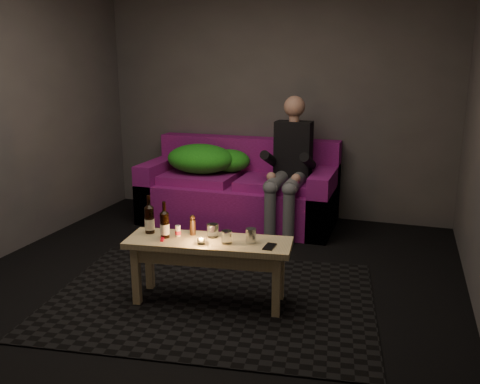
{
  "coord_description": "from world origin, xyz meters",
  "views": [
    {
      "loc": [
        1.44,
        -3.39,
        1.73
      ],
      "look_at": [
        0.01,
        0.95,
        0.57
      ],
      "focal_mm": 38.0,
      "sensor_mm": 36.0,
      "label": 1
    }
  ],
  "objects_px": {
    "sofa": "(240,192)",
    "coffee_table": "(209,251)",
    "steel_cup": "(251,236)",
    "beer_bottle_b": "(165,224)",
    "beer_bottle_a": "(149,219)",
    "person": "(290,163)"
  },
  "relations": [
    {
      "from": "sofa",
      "to": "coffee_table",
      "type": "bearing_deg",
      "value": -78.25
    },
    {
      "from": "sofa",
      "to": "coffee_table",
      "type": "distance_m",
      "value": 2.04
    },
    {
      "from": "coffee_table",
      "to": "steel_cup",
      "type": "height_order",
      "value": "steel_cup"
    },
    {
      "from": "sofa",
      "to": "beer_bottle_b",
      "type": "distance_m",
      "value": 2.06
    },
    {
      "from": "sofa",
      "to": "beer_bottle_a",
      "type": "bearing_deg",
      "value": -91.87
    },
    {
      "from": "sofa",
      "to": "coffee_table",
      "type": "height_order",
      "value": "sofa"
    },
    {
      "from": "sofa",
      "to": "coffee_table",
      "type": "xyz_separation_m",
      "value": [
        0.41,
        -1.99,
        0.08
      ]
    },
    {
      "from": "beer_bottle_a",
      "to": "beer_bottle_b",
      "type": "bearing_deg",
      "value": -20.71
    },
    {
      "from": "coffee_table",
      "to": "beer_bottle_a",
      "type": "bearing_deg",
      "value": 178.55
    },
    {
      "from": "coffee_table",
      "to": "steel_cup",
      "type": "relative_size",
      "value": 11.97
    },
    {
      "from": "coffee_table",
      "to": "beer_bottle_a",
      "type": "relative_size",
      "value": 4.26
    },
    {
      "from": "beer_bottle_a",
      "to": "beer_bottle_b",
      "type": "distance_m",
      "value": 0.17
    },
    {
      "from": "beer_bottle_b",
      "to": "coffee_table",
      "type": "bearing_deg",
      "value": 8.14
    },
    {
      "from": "coffee_table",
      "to": "beer_bottle_a",
      "type": "distance_m",
      "value": 0.52
    },
    {
      "from": "person",
      "to": "beer_bottle_a",
      "type": "height_order",
      "value": "person"
    },
    {
      "from": "person",
      "to": "beer_bottle_b",
      "type": "relative_size",
      "value": 5.17
    },
    {
      "from": "coffee_table",
      "to": "person",
      "type": "bearing_deg",
      "value": 84.36
    },
    {
      "from": "sofa",
      "to": "beer_bottle_b",
      "type": "relative_size",
      "value": 7.74
    },
    {
      "from": "coffee_table",
      "to": "beer_bottle_b",
      "type": "relative_size",
      "value": 4.56
    },
    {
      "from": "coffee_table",
      "to": "beer_bottle_a",
      "type": "xyz_separation_m",
      "value": [
        -0.48,
        0.01,
        0.19
      ]
    },
    {
      "from": "coffee_table",
      "to": "steel_cup",
      "type": "bearing_deg",
      "value": 8.68
    },
    {
      "from": "beer_bottle_a",
      "to": "beer_bottle_b",
      "type": "height_order",
      "value": "beer_bottle_a"
    }
  ]
}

